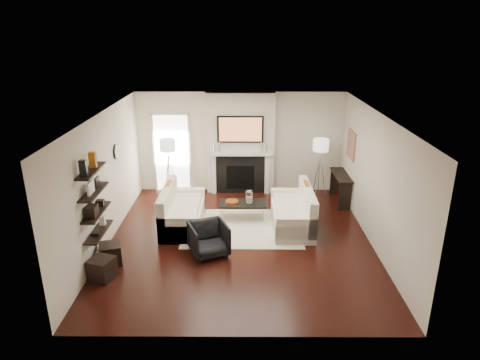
{
  "coord_description": "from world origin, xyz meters",
  "views": [
    {
      "loc": [
        0.04,
        -8.12,
        4.32
      ],
      "look_at": [
        0.0,
        0.6,
        1.15
      ],
      "focal_mm": 32.0,
      "sensor_mm": 36.0,
      "label": 1
    }
  ],
  "objects_px": {
    "loveseat_left_base": "(183,217)",
    "coffee_table": "(243,203)",
    "lamp_right_shade": "(321,145)",
    "lamp_left_shade": "(168,145)",
    "ottoman_near": "(111,254)",
    "armchair": "(209,238)",
    "loveseat_right_base": "(292,218)"
  },
  "relations": [
    {
      "from": "coffee_table",
      "to": "ottoman_near",
      "type": "bearing_deg",
      "value": -141.72
    },
    {
      "from": "loveseat_left_base",
      "to": "loveseat_right_base",
      "type": "relative_size",
      "value": 1.0
    },
    {
      "from": "loveseat_right_base",
      "to": "coffee_table",
      "type": "distance_m",
      "value": 1.19
    },
    {
      "from": "coffee_table",
      "to": "armchair",
      "type": "distance_m",
      "value": 1.76
    },
    {
      "from": "coffee_table",
      "to": "ottoman_near",
      "type": "distance_m",
      "value": 3.23
    },
    {
      "from": "loveseat_right_base",
      "to": "lamp_right_shade",
      "type": "xyz_separation_m",
      "value": [
        0.88,
        1.72,
        1.24
      ]
    },
    {
      "from": "lamp_left_shade",
      "to": "ottoman_near",
      "type": "xyz_separation_m",
      "value": [
        -0.62,
        -3.3,
        -1.25
      ]
    },
    {
      "from": "loveseat_left_base",
      "to": "armchair",
      "type": "height_order",
      "value": "armchair"
    },
    {
      "from": "lamp_left_shade",
      "to": "lamp_right_shade",
      "type": "bearing_deg",
      "value": 0.33
    },
    {
      "from": "lamp_left_shade",
      "to": "ottoman_near",
      "type": "distance_m",
      "value": 3.59
    },
    {
      "from": "lamp_left_shade",
      "to": "ottoman_near",
      "type": "relative_size",
      "value": 1.0
    },
    {
      "from": "armchair",
      "to": "lamp_right_shade",
      "type": "bearing_deg",
      "value": 26.35
    },
    {
      "from": "armchair",
      "to": "lamp_right_shade",
      "type": "xyz_separation_m",
      "value": [
        2.66,
        2.96,
        1.09
      ]
    },
    {
      "from": "lamp_left_shade",
      "to": "lamp_right_shade",
      "type": "relative_size",
      "value": 1.0
    },
    {
      "from": "loveseat_right_base",
      "to": "ottoman_near",
      "type": "xyz_separation_m",
      "value": [
        -3.64,
        -1.61,
        -0.01
      ]
    },
    {
      "from": "lamp_left_shade",
      "to": "lamp_right_shade",
      "type": "height_order",
      "value": "same"
    },
    {
      "from": "loveseat_right_base",
      "to": "armchair",
      "type": "bearing_deg",
      "value": -145.21
    },
    {
      "from": "armchair",
      "to": "lamp_left_shade",
      "type": "relative_size",
      "value": 1.8
    },
    {
      "from": "loveseat_left_base",
      "to": "ottoman_near",
      "type": "height_order",
      "value": "loveseat_left_base"
    },
    {
      "from": "armchair",
      "to": "coffee_table",
      "type": "bearing_deg",
      "value": 45.91
    },
    {
      "from": "coffee_table",
      "to": "lamp_right_shade",
      "type": "bearing_deg",
      "value": 33.74
    },
    {
      "from": "loveseat_left_base",
      "to": "coffee_table",
      "type": "height_order",
      "value": "same"
    },
    {
      "from": "armchair",
      "to": "lamp_left_shade",
      "type": "distance_m",
      "value": 3.37
    },
    {
      "from": "loveseat_left_base",
      "to": "loveseat_right_base",
      "type": "distance_m",
      "value": 2.46
    },
    {
      "from": "loveseat_left_base",
      "to": "coffee_table",
      "type": "relative_size",
      "value": 1.64
    },
    {
      "from": "armchair",
      "to": "lamp_left_shade",
      "type": "xyz_separation_m",
      "value": [
        -1.24,
        2.94,
        1.09
      ]
    },
    {
      "from": "loveseat_right_base",
      "to": "lamp_left_shade",
      "type": "height_order",
      "value": "lamp_left_shade"
    },
    {
      "from": "lamp_right_shade",
      "to": "ottoman_near",
      "type": "relative_size",
      "value": 1.0
    },
    {
      "from": "ottoman_near",
      "to": "lamp_left_shade",
      "type": "bearing_deg",
      "value": 79.37
    },
    {
      "from": "lamp_right_shade",
      "to": "ottoman_near",
      "type": "height_order",
      "value": "lamp_right_shade"
    },
    {
      "from": "loveseat_left_base",
      "to": "lamp_right_shade",
      "type": "xyz_separation_m",
      "value": [
        3.34,
        1.7,
        1.24
      ]
    },
    {
      "from": "lamp_right_shade",
      "to": "ottoman_near",
      "type": "distance_m",
      "value": 5.75
    }
  ]
}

